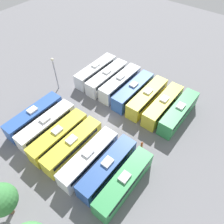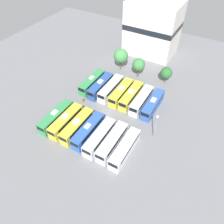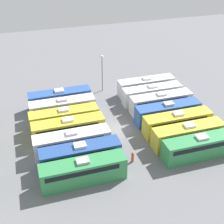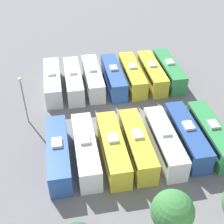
# 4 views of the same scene
# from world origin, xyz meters

# --- Properties ---
(ground_plane) EXTENTS (116.34, 116.34, 0.00)m
(ground_plane) POSITION_xyz_m (0.00, 0.00, 0.00)
(ground_plane) COLOR slate
(bus_0) EXTENTS (2.58, 10.94, 3.51)m
(bus_0) POSITION_xyz_m (-9.75, -8.31, 1.73)
(bus_0) COLOR #338C4C
(bus_0) RESTS_ON ground_plane
(bus_1) EXTENTS (2.58, 10.94, 3.51)m
(bus_1) POSITION_xyz_m (-6.66, -8.13, 1.73)
(bus_1) COLOR gold
(bus_1) RESTS_ON ground_plane
(bus_2) EXTENTS (2.58, 10.94, 3.51)m
(bus_2) POSITION_xyz_m (-3.27, -8.11, 1.73)
(bus_2) COLOR gold
(bus_2) RESTS_ON ground_plane
(bus_3) EXTENTS (2.58, 10.94, 3.51)m
(bus_3) POSITION_xyz_m (-0.08, -8.04, 1.73)
(bus_3) COLOR #2D56A8
(bus_3) RESTS_ON ground_plane
(bus_4) EXTENTS (2.58, 10.94, 3.51)m
(bus_4) POSITION_xyz_m (3.35, -8.36, 1.73)
(bus_4) COLOR silver
(bus_4) RESTS_ON ground_plane
(bus_5) EXTENTS (2.58, 10.94, 3.51)m
(bus_5) POSITION_xyz_m (6.57, -8.10, 1.73)
(bus_5) COLOR silver
(bus_5) RESTS_ON ground_plane
(bus_6) EXTENTS (2.58, 10.94, 3.51)m
(bus_6) POSITION_xyz_m (9.90, -8.34, 1.73)
(bus_6) COLOR silver
(bus_6) RESTS_ON ground_plane
(bus_7) EXTENTS (2.58, 10.94, 3.51)m
(bus_7) POSITION_xyz_m (-9.79, 8.42, 1.73)
(bus_7) COLOR #338C4C
(bus_7) RESTS_ON ground_plane
(bus_8) EXTENTS (2.58, 10.94, 3.51)m
(bus_8) POSITION_xyz_m (-6.61, 8.07, 1.73)
(bus_8) COLOR #284C93
(bus_8) RESTS_ON ground_plane
(bus_9) EXTENTS (2.58, 10.94, 3.51)m
(bus_9) POSITION_xyz_m (-3.41, 8.60, 1.73)
(bus_9) COLOR silver
(bus_9) RESTS_ON ground_plane
(bus_10) EXTENTS (2.58, 10.94, 3.51)m
(bus_10) POSITION_xyz_m (0.07, 8.48, 1.73)
(bus_10) COLOR gold
(bus_10) RESTS_ON ground_plane
(bus_11) EXTENTS (2.58, 10.94, 3.51)m
(bus_11) POSITION_xyz_m (3.16, 8.59, 1.73)
(bus_11) COLOR gold
(bus_11) RESTS_ON ground_plane
(bus_12) EXTENTS (2.58, 10.94, 3.51)m
(bus_12) POSITION_xyz_m (6.47, 8.29, 1.73)
(bus_12) COLOR silver
(bus_12) RESTS_ON ground_plane
(bus_13) EXTENTS (2.58, 10.94, 3.51)m
(bus_13) POSITION_xyz_m (9.79, 8.22, 1.73)
(bus_13) COLOR #2D56A8
(bus_13) RESTS_ON ground_plane
(worker_person) EXTENTS (0.36, 0.36, 1.69)m
(worker_person) POSITION_xyz_m (-8.08, 1.08, 0.78)
(worker_person) COLOR #CC4C19
(worker_person) RESTS_ON ground_plane
(light_pole) EXTENTS (0.60, 0.60, 7.34)m
(light_pole) POSITION_xyz_m (13.81, -0.77, 5.02)
(light_pole) COLOR gray
(light_pole) RESTS_ON ground_plane
(tree_1) EXTENTS (4.01, 4.01, 6.28)m
(tree_1) POSITION_xyz_m (-0.13, 20.22, 4.23)
(tree_1) COLOR brown
(tree_1) RESTS_ON ground_plane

